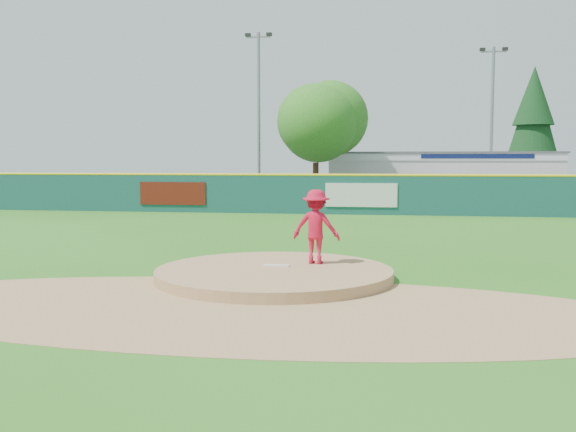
% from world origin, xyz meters
% --- Properties ---
extents(ground, '(120.00, 120.00, 0.00)m').
position_xyz_m(ground, '(0.00, 0.00, 0.00)').
color(ground, '#286B19').
rests_on(ground, ground).
extents(pitchers_mound, '(5.50, 5.50, 0.50)m').
position_xyz_m(pitchers_mound, '(0.00, 0.00, 0.00)').
color(pitchers_mound, '#9E774C').
rests_on(pitchers_mound, ground).
extents(pitching_rubber, '(0.60, 0.15, 0.04)m').
position_xyz_m(pitching_rubber, '(0.00, 0.30, 0.27)').
color(pitching_rubber, white).
rests_on(pitching_rubber, pitchers_mound).
extents(infield_dirt_arc, '(15.40, 15.40, 0.01)m').
position_xyz_m(infield_dirt_arc, '(0.00, -3.00, 0.01)').
color(infield_dirt_arc, '#9E774C').
rests_on(infield_dirt_arc, ground).
extents(parking_lot, '(44.00, 16.00, 0.02)m').
position_xyz_m(parking_lot, '(0.00, 27.00, 0.01)').
color(parking_lot, '#38383A').
rests_on(parking_lot, ground).
extents(pitcher, '(1.24, 0.82, 1.80)m').
position_xyz_m(pitcher, '(0.87, 0.89, 1.15)').
color(pitcher, red).
rests_on(pitcher, pitchers_mound).
extents(van, '(5.47, 4.08, 1.38)m').
position_xyz_m(van, '(5.02, 25.84, 0.71)').
color(van, white).
rests_on(van, parking_lot).
extents(pool_building_grp, '(15.20, 8.20, 3.31)m').
position_xyz_m(pool_building_grp, '(6.00, 31.99, 1.66)').
color(pool_building_grp, silver).
rests_on(pool_building_grp, ground).
extents(fence_banners, '(13.51, 0.04, 1.20)m').
position_xyz_m(fence_banners, '(-3.81, 17.92, 1.00)').
color(fence_banners, '#5D170D').
rests_on(fence_banners, ground).
extents(playground_slide, '(1.12, 3.16, 1.74)m').
position_xyz_m(playground_slide, '(-11.30, 23.16, 0.88)').
color(playground_slide, blue).
rests_on(playground_slide, ground).
extents(outfield_fence, '(40.00, 0.14, 2.07)m').
position_xyz_m(outfield_fence, '(0.00, 18.00, 1.09)').
color(outfield_fence, '#164744').
rests_on(outfield_fence, ground).
extents(deciduous_tree, '(5.60, 5.60, 7.36)m').
position_xyz_m(deciduous_tree, '(-2.00, 25.00, 4.55)').
color(deciduous_tree, '#382314').
rests_on(deciduous_tree, ground).
extents(conifer_tree, '(4.40, 4.40, 9.50)m').
position_xyz_m(conifer_tree, '(13.00, 36.00, 5.54)').
color(conifer_tree, '#382314').
rests_on(conifer_tree, ground).
extents(light_pole_left, '(1.75, 0.25, 11.00)m').
position_xyz_m(light_pole_left, '(-6.00, 27.00, 6.05)').
color(light_pole_left, gray).
rests_on(light_pole_left, ground).
extents(light_pole_right, '(1.75, 0.25, 10.00)m').
position_xyz_m(light_pole_right, '(9.00, 29.00, 5.54)').
color(light_pole_right, gray).
rests_on(light_pole_right, ground).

